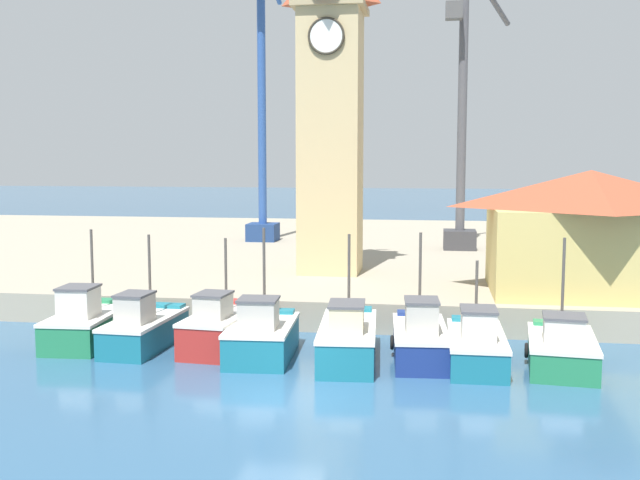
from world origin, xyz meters
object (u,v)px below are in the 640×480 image
fishing_boat_right_outer (562,348)px  warehouse_right (589,230)px  fishing_boat_mid_right (420,338)px  fishing_boat_mid_left (262,336)px  fishing_boat_left_inner (221,327)px  port_crane_far (262,122)px  fishing_boat_left_outer (144,328)px  port_crane_near (462,144)px  fishing_boat_far_left (87,323)px  fishing_boat_center (348,338)px  clock_tower (331,103)px  fishing_boat_right_inner (476,345)px

fishing_boat_right_outer → warehouse_right: size_ratio=0.52×
fishing_boat_mid_right → warehouse_right: size_ratio=0.56×
fishing_boat_mid_right → fishing_boat_mid_left: bearing=-174.0°
fishing_boat_left_inner → port_crane_far: port_crane_far is taller
fishing_boat_left_outer → port_crane_near: 25.99m
fishing_boat_far_left → fishing_boat_right_outer: size_ratio=1.04×
fishing_boat_center → port_crane_near: port_crane_near is taller
fishing_boat_mid_left → warehouse_right: (12.34, 7.83, 3.12)m
fishing_boat_mid_right → warehouse_right: warehouse_right is taller
warehouse_right → port_crane_near: bearing=108.1°
fishing_boat_mid_right → clock_tower: 15.13m
fishing_boat_mid_left → clock_tower: size_ratio=0.26×
fishing_boat_left_inner → fishing_boat_mid_right: bearing=-3.4°
clock_tower → port_crane_near: (6.77, 10.65, -1.82)m
clock_tower → warehouse_right: 13.55m
warehouse_right → fishing_boat_left_inner: bearing=-154.1°
fishing_boat_far_left → port_crane_near: bearing=56.2°
fishing_boat_mid_left → port_crane_far: size_ratio=0.22×
fishing_boat_mid_left → fishing_boat_right_inner: bearing=1.3°
fishing_boat_mid_right → port_crane_near: port_crane_near is taller
fishing_boat_mid_right → port_crane_near: (2.07, 21.99, 7.03)m
fishing_boat_mid_right → fishing_boat_right_outer: 4.67m
fishing_boat_right_outer → port_crane_far: size_ratio=0.22×
fishing_boat_left_outer → fishing_boat_center: size_ratio=0.85×
clock_tower → fishing_boat_mid_left: bearing=-93.6°
warehouse_right → port_crane_near: port_crane_near is taller
fishing_boat_left_inner → port_crane_far: size_ratio=0.22×
fishing_boat_far_left → fishing_boat_mid_left: size_ratio=1.02×
fishing_boat_mid_right → fishing_boat_right_inner: bearing=-12.2°
fishing_boat_mid_right → port_crane_near: size_ratio=0.27×
fishing_boat_left_outer → port_crane_far: size_ratio=0.22×
fishing_boat_far_left → fishing_boat_center: 9.96m
fishing_boat_center → fishing_boat_right_outer: (7.11, 0.11, -0.10)m
fishing_boat_mid_left → clock_tower: 14.85m
clock_tower → warehouse_right: bearing=-19.4°
fishing_boat_right_inner → fishing_boat_far_left: bearing=176.8°
fishing_boat_right_outer → clock_tower: clock_tower is taller
fishing_boat_center → fishing_boat_left_inner: bearing=169.4°
fishing_boat_mid_left → fishing_boat_center: fishing_boat_mid_left is taller
fishing_boat_far_left → fishing_boat_left_inner: fishing_boat_far_left is taller
fishing_boat_mid_left → fishing_boat_center: 3.00m
fishing_boat_mid_left → warehouse_right: size_ratio=0.53×
port_crane_near → warehouse_right: bearing=-71.9°
fishing_boat_left_inner → fishing_boat_center: size_ratio=0.84×
fishing_boat_mid_right → fishing_boat_right_outer: (4.66, -0.36, -0.08)m
fishing_boat_left_outer → fishing_boat_left_inner: size_ratio=1.01×
fishing_boat_far_left → fishing_boat_center: bearing=-4.9°
fishing_boat_mid_right → fishing_boat_right_inner: (1.89, -0.41, -0.05)m
fishing_boat_left_outer → port_crane_near: (12.11, 21.90, 7.05)m
fishing_boat_mid_right → fishing_boat_right_inner: 1.93m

